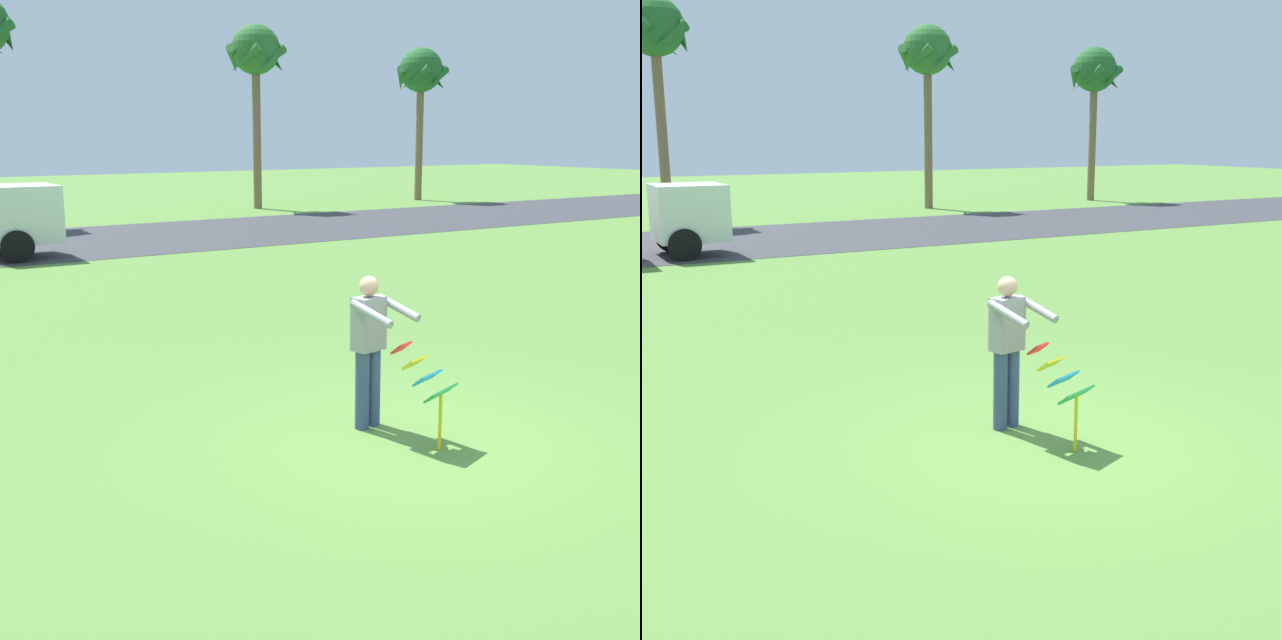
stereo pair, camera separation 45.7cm
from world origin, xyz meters
TOP-DOWN VIEW (x-y plane):
  - ground_plane at (0.00, 0.00)m, footprint 120.00×120.00m
  - road_strip at (0.00, 18.68)m, footprint 120.00×8.00m
  - person_kite_flyer at (-0.13, 0.56)m, footprint 0.63×0.72m
  - kite_held at (0.04, -0.24)m, footprint 0.57×0.72m
  - palm_tree_centre_far at (12.14, 25.95)m, footprint 2.58×2.71m
  - palm_tree_far_left at (21.17, 25.95)m, footprint 2.58×2.71m

SIDE VIEW (x-z plane):
  - ground_plane at x=0.00m, z-range 0.00..0.00m
  - road_strip at x=0.00m, z-range 0.00..0.01m
  - kite_held at x=0.04m, z-range 0.18..1.27m
  - person_kite_flyer at x=-0.13m, z-range 0.09..1.82m
  - palm_tree_far_left at x=21.17m, z-range 2.31..9.59m
  - palm_tree_centre_far at x=12.14m, z-range 2.53..10.30m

